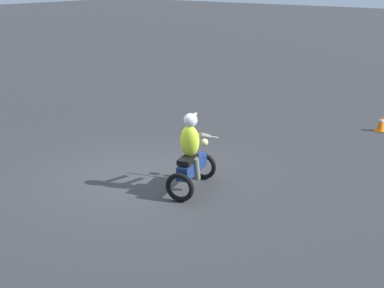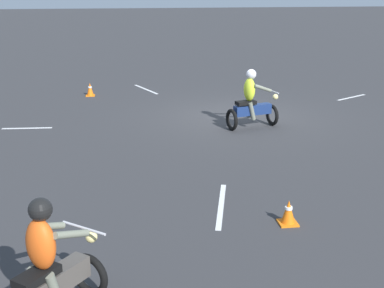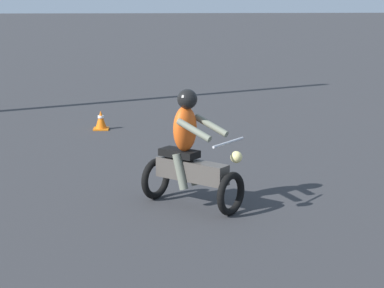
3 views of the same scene
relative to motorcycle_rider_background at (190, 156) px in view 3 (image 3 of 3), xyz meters
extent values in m
torus|color=black|center=(-0.43, -0.53, -0.43)|extent=(0.53, 0.45, 0.60)
torus|color=black|center=(0.38, 0.48, -0.43)|extent=(0.53, 0.45, 0.60)
cube|color=#4C4742|center=(-0.02, -0.03, -0.21)|extent=(0.88, 1.01, 0.28)
cube|color=black|center=(0.12, 0.14, 0.01)|extent=(0.55, 0.60, 0.10)
cylinder|color=silver|center=(-0.40, -0.50, 0.27)|extent=(0.57, 0.47, 0.04)
sphere|color=#F2E08C|center=(-0.48, -0.60, 0.09)|extent=(0.22, 0.22, 0.16)
ellipsoid|color=#EA5919|center=(0.05, 0.07, 0.37)|extent=(0.49, 0.47, 0.64)
cylinder|color=slate|center=(-0.29, -0.04, 0.42)|extent=(0.41, 0.48, 0.27)
cylinder|color=slate|center=(0.02, -0.29, 0.42)|extent=(0.41, 0.48, 0.27)
cylinder|color=slate|center=(-0.07, 0.14, -0.21)|extent=(0.25, 0.27, 0.51)
cylinder|color=slate|center=(0.15, -0.04, -0.21)|extent=(0.25, 0.27, 0.51)
sphere|color=black|center=(0.03, 0.04, 0.79)|extent=(0.39, 0.39, 0.28)
cube|color=orange|center=(5.45, 1.66, -0.71)|extent=(0.32, 0.32, 0.03)
cone|color=orange|center=(5.45, 1.66, -0.51)|extent=(0.24, 0.24, 0.37)
cylinder|color=white|center=(5.45, 1.66, -0.45)|extent=(0.13, 0.13, 0.05)
camera|label=1|loc=(3.58, -2.01, 3.60)|focal=50.00mm
camera|label=2|loc=(-0.94, 5.79, 3.32)|focal=50.00mm
camera|label=3|loc=(-10.06, 0.39, 2.44)|focal=70.00mm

